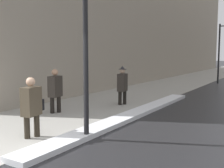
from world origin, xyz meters
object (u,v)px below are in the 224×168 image
Objects in this scene: pedestrian_in_glasses at (55,89)px; pedestrian_in_fedora at (122,84)px; pedestrian_with_shoulder_bag at (32,105)px; lamp_post at (85,2)px.

pedestrian_in_fedora reaches higher than pedestrian_in_glasses.
pedestrian_in_fedora is (-0.31, 4.93, 0.03)m from pedestrian_with_shoulder_bag.
pedestrian_with_shoulder_bag is (-1.17, -0.59, -2.35)m from lamp_post.
pedestrian_with_shoulder_bag is at bearing -153.21° from lamp_post.
lamp_post is 3.96m from pedestrian_in_glasses.
pedestrian_in_glasses is 2.80m from pedestrian_in_fedora.
pedestrian_in_fedora is at bearing 145.98° from pedestrian_in_glasses.
pedestrian_in_fedora is at bearing 108.80° from lamp_post.
lamp_post is 3.47× the size of pedestrian_in_fedora.
lamp_post reaches higher than pedestrian_in_fedora.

